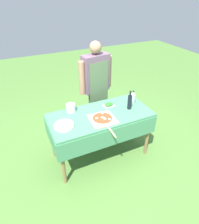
# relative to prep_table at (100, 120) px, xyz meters

# --- Properties ---
(ground_plane) EXTENTS (12.00, 12.00, 0.00)m
(ground_plane) POSITION_rel_prep_table_xyz_m (0.00, 0.00, -0.70)
(ground_plane) COLOR #517F38
(prep_table) EXTENTS (1.51, 0.72, 0.80)m
(prep_table) POSITION_rel_prep_table_xyz_m (0.00, 0.00, 0.00)
(prep_table) COLOR #478960
(prep_table) RESTS_ON ground
(person_cook) EXTENTS (0.62, 0.26, 1.66)m
(person_cook) POSITION_rel_prep_table_xyz_m (0.24, 0.67, 0.28)
(person_cook) COLOR #4C4C51
(person_cook) RESTS_ON ground
(pizza_on_peel) EXTENTS (0.37, 0.61, 0.05)m
(pizza_on_peel) POSITION_rel_prep_table_xyz_m (-0.03, -0.15, 0.12)
(pizza_on_peel) COLOR #D1B27F
(pizza_on_peel) RESTS_ON prep_table
(oil_bottle) EXTENTS (0.06, 0.06, 0.30)m
(oil_bottle) POSITION_rel_prep_table_xyz_m (0.46, -0.05, 0.22)
(oil_bottle) COLOR black
(oil_bottle) RESTS_ON prep_table
(water_bottle) EXTENTS (0.07, 0.07, 0.23)m
(water_bottle) POSITION_rel_prep_table_xyz_m (0.59, 0.06, 0.21)
(water_bottle) COLOR silver
(water_bottle) RESTS_ON prep_table
(herb_container) EXTENTS (0.18, 0.13, 0.04)m
(herb_container) POSITION_rel_prep_table_xyz_m (0.22, 0.16, 0.12)
(herb_container) COLOR silver
(herb_container) RESTS_ON prep_table
(mixing_tub) EXTENTS (0.14, 0.14, 0.12)m
(mixing_tub) POSITION_rel_prep_table_xyz_m (-0.36, 0.26, 0.16)
(mixing_tub) COLOR silver
(mixing_tub) RESTS_ON prep_table
(plate_stack) EXTENTS (0.27, 0.27, 0.03)m
(plate_stack) POSITION_rel_prep_table_xyz_m (-0.56, -0.06, 0.12)
(plate_stack) COLOR beige
(plate_stack) RESTS_ON prep_table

